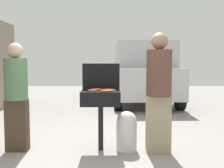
% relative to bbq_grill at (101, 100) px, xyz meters
% --- Properties ---
extents(ground_plane, '(24.00, 24.00, 0.00)m').
position_rel_bbq_grill_xyz_m(ground_plane, '(-0.08, -0.12, -0.79)').
color(ground_plane, gray).
extents(bbq_grill, '(0.60, 0.44, 0.93)m').
position_rel_bbq_grill_xyz_m(bbq_grill, '(0.00, 0.00, 0.00)').
color(bbq_grill, black).
rests_on(bbq_grill, ground).
extents(grill_lid_open, '(0.60, 0.05, 0.42)m').
position_rel_bbq_grill_xyz_m(grill_lid_open, '(-0.00, 0.22, 0.35)').
color(grill_lid_open, black).
rests_on(grill_lid_open, bbq_grill).
extents(hot_dog_0, '(0.13, 0.03, 0.03)m').
position_rel_bbq_grill_xyz_m(hot_dog_0, '(0.13, 0.06, 0.16)').
color(hot_dog_0, '#C6593D').
rests_on(hot_dog_0, bbq_grill).
extents(hot_dog_1, '(0.13, 0.04, 0.03)m').
position_rel_bbq_grill_xyz_m(hot_dog_1, '(-0.09, 0.07, 0.16)').
color(hot_dog_1, '#B74C33').
rests_on(hot_dog_1, bbq_grill).
extents(hot_dog_2, '(0.13, 0.03, 0.03)m').
position_rel_bbq_grill_xyz_m(hot_dog_2, '(-0.12, -0.11, 0.16)').
color(hot_dog_2, '#B74C33').
rests_on(hot_dog_2, bbq_grill).
extents(hot_dog_3, '(0.13, 0.03, 0.03)m').
position_rel_bbq_grill_xyz_m(hot_dog_3, '(0.11, -0.13, 0.16)').
color(hot_dog_3, '#AD4228').
rests_on(hot_dog_3, bbq_grill).
extents(hot_dog_4, '(0.13, 0.04, 0.03)m').
position_rel_bbq_grill_xyz_m(hot_dog_4, '(0.17, -0.08, 0.16)').
color(hot_dog_4, '#B74C33').
rests_on(hot_dog_4, bbq_grill).
extents(hot_dog_5, '(0.13, 0.04, 0.03)m').
position_rel_bbq_grill_xyz_m(hot_dog_5, '(-0.06, 0.12, 0.16)').
color(hot_dog_5, '#AD4228').
rests_on(hot_dog_5, bbq_grill).
extents(hot_dog_6, '(0.13, 0.03, 0.03)m').
position_rel_bbq_grill_xyz_m(hot_dog_6, '(0.07, -0.16, 0.16)').
color(hot_dog_6, '#B74C33').
rests_on(hot_dog_6, bbq_grill).
extents(hot_dog_7, '(0.13, 0.03, 0.03)m').
position_rel_bbq_grill_xyz_m(hot_dog_7, '(0.01, 0.01, 0.16)').
color(hot_dog_7, '#AD4228').
rests_on(hot_dog_7, bbq_grill).
extents(propane_tank, '(0.32, 0.32, 0.62)m').
position_rel_bbq_grill_xyz_m(propane_tank, '(0.40, -0.02, -0.47)').
color(propane_tank, silver).
rests_on(propane_tank, ground).
extents(person_left, '(0.35, 0.35, 1.67)m').
position_rel_bbq_grill_xyz_m(person_left, '(-1.29, -0.02, 0.11)').
color(person_left, '#3F3323').
rests_on(person_left, ground).
extents(person_right, '(0.38, 0.38, 1.81)m').
position_rel_bbq_grill_xyz_m(person_right, '(0.88, -0.12, 0.19)').
color(person_right, gray).
rests_on(person_right, ground).
extents(parked_minivan, '(2.10, 4.44, 2.02)m').
position_rel_bbq_grill_xyz_m(parked_minivan, '(1.25, 5.02, 0.24)').
color(parked_minivan, '#B7B7BC').
rests_on(parked_minivan, ground).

